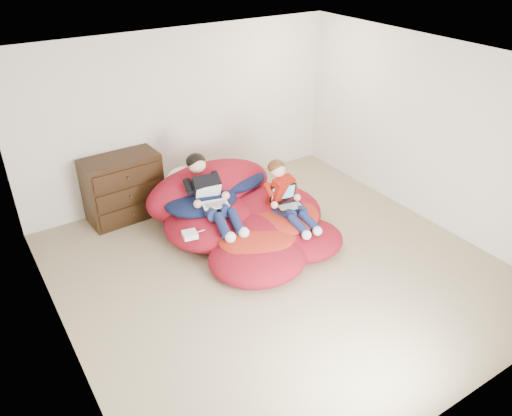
{
  "coord_description": "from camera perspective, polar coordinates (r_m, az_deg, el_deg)",
  "views": [
    {
      "loc": [
        -2.93,
        -4.04,
        3.76
      ],
      "look_at": [
        -0.07,
        0.39,
        0.7
      ],
      "focal_mm": 35.0,
      "sensor_mm": 36.0,
      "label": 1
    }
  ],
  "objects": [
    {
      "name": "room_shell",
      "position": [
        6.12,
        2.55,
        -5.29
      ],
      "size": [
        5.1,
        5.1,
        2.77
      ],
      "color": "tan",
      "rests_on": "ground"
    },
    {
      "name": "dresser",
      "position": [
        7.3,
        -14.93,
        2.24
      ],
      "size": [
        1.08,
        0.61,
        0.94
      ],
      "color": "black",
      "rests_on": "ground"
    },
    {
      "name": "beanbag_pile",
      "position": [
        6.77,
        -1.54,
        -0.98
      ],
      "size": [
        2.27,
        2.42,
        0.89
      ],
      "color": "#A51224",
      "rests_on": "ground"
    },
    {
      "name": "cream_pillow",
      "position": [
        7.13,
        -8.58,
        3.61
      ],
      "size": [
        0.41,
        0.26,
        0.26
      ],
      "primitive_type": "ellipsoid",
      "color": "white",
      "rests_on": "beanbag_pile"
    },
    {
      "name": "older_boy",
      "position": [
        6.51,
        -5.43,
        1.88
      ],
      "size": [
        0.41,
        1.24,
        0.76
      ],
      "color": "black",
      "rests_on": "beanbag_pile"
    },
    {
      "name": "younger_boy",
      "position": [
        6.53,
        3.42,
        1.55
      ],
      "size": [
        0.36,
        0.97,
        0.75
      ],
      "color": "#A31A0E",
      "rests_on": "beanbag_pile"
    },
    {
      "name": "laptop_white",
      "position": [
        6.46,
        -5.01,
        1.07
      ],
      "size": [
        0.38,
        0.42,
        0.22
      ],
      "color": "white",
      "rests_on": "older_boy"
    },
    {
      "name": "laptop_black",
      "position": [
        6.54,
        3.52,
        0.9
      ],
      "size": [
        0.4,
        0.38,
        0.26
      ],
      "color": "black",
      "rests_on": "younger_boy"
    },
    {
      "name": "power_adapter",
      "position": [
        6.15,
        -7.55,
        -3.04
      ],
      "size": [
        0.2,
        0.2,
        0.06
      ],
      "primitive_type": "cube",
      "rotation": [
        0.0,
        0.0,
        -0.19
      ],
      "color": "white",
      "rests_on": "beanbag_pile"
    }
  ]
}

